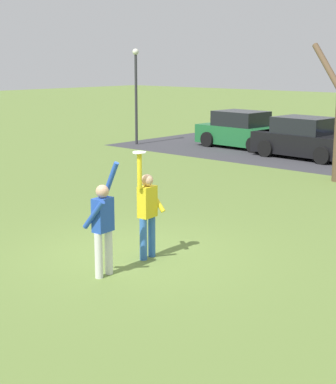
% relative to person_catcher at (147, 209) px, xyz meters
% --- Properties ---
extents(ground_plane, '(120.00, 120.00, 0.00)m').
position_rel_person_catcher_xyz_m(ground_plane, '(-0.33, -0.07, -0.98)').
color(ground_plane, olive).
extents(person_catcher, '(0.49, 0.56, 2.08)m').
position_rel_person_catcher_xyz_m(person_catcher, '(0.00, 0.00, 0.00)').
color(person_catcher, '#3366B7').
rests_on(person_catcher, ground_plane).
extents(person_defender, '(0.49, 0.57, 2.04)m').
position_rel_person_catcher_xyz_m(person_defender, '(0.11, -1.24, -0.00)').
color(person_defender, silver).
rests_on(person_defender, ground_plane).
extents(frisbee_disc, '(0.25, 0.25, 0.02)m').
position_rel_person_catcher_xyz_m(frisbee_disc, '(0.02, -0.22, 1.11)').
color(frisbee_disc, white).
rests_on(frisbee_disc, person_catcher).
extents(parked_car_green, '(4.20, 2.22, 1.59)m').
position_rel_person_catcher_xyz_m(parked_car_green, '(-7.53, 13.84, -0.25)').
color(parked_car_green, '#1E6633').
rests_on(parked_car_green, ground_plane).
extents(parked_car_black, '(4.20, 2.22, 1.59)m').
position_rel_person_catcher_xyz_m(parked_car_black, '(-4.03, 13.12, -0.25)').
color(parked_car_black, black).
rests_on(parked_car_black, ground_plane).
extents(lamppost_by_lot, '(0.28, 0.28, 4.26)m').
position_rel_person_catcher_xyz_m(lamppost_by_lot, '(-11.74, 11.49, 1.60)').
color(lamppost_by_lot, '#2D2D33').
rests_on(lamppost_by_lot, ground_plane).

